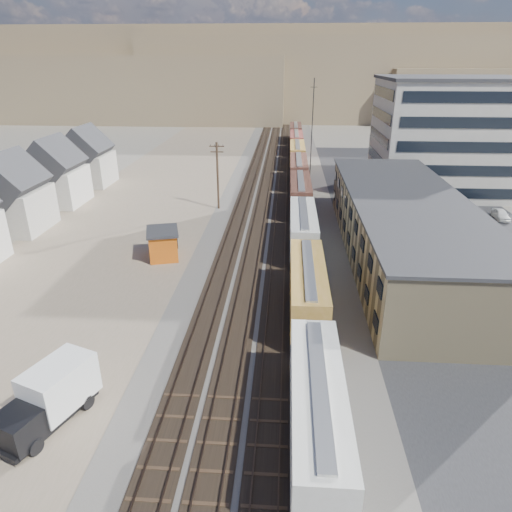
# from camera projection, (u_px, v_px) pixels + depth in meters

# --- Properties ---
(ground) EXTENTS (300.00, 300.00, 0.00)m
(ground) POSITION_uv_depth(u_px,v_px,m) (255.00, 400.00, 30.59)
(ground) COLOR #6B6356
(ground) RESTS_ON ground
(ballast_bed) EXTENTS (18.00, 200.00, 0.06)m
(ballast_bed) POSITION_uv_depth(u_px,v_px,m) (276.00, 195.00, 76.32)
(ballast_bed) COLOR #4C4742
(ballast_bed) RESTS_ON ground
(dirt_yard) EXTENTS (24.00, 180.00, 0.03)m
(dirt_yard) POSITION_uv_depth(u_px,v_px,m) (141.00, 211.00, 68.42)
(dirt_yard) COLOR #746750
(dirt_yard) RESTS_ON ground
(asphalt_lot) EXTENTS (26.00, 120.00, 0.04)m
(asphalt_lot) POSITION_uv_depth(u_px,v_px,m) (436.00, 229.00, 61.23)
(asphalt_lot) COLOR #232326
(asphalt_lot) RESTS_ON ground
(rail_tracks) EXTENTS (11.40, 200.00, 0.24)m
(rail_tracks) POSITION_uv_depth(u_px,v_px,m) (273.00, 194.00, 76.32)
(rail_tracks) COLOR black
(rail_tracks) RESTS_ON ground
(freight_train) EXTENTS (3.00, 119.74, 4.46)m
(freight_train) POSITION_uv_depth(u_px,v_px,m) (299.00, 180.00, 74.56)
(freight_train) COLOR black
(freight_train) RESTS_ON ground
(warehouse) EXTENTS (12.40, 40.40, 7.25)m
(warehouse) POSITION_uv_depth(u_px,v_px,m) (404.00, 228.00, 51.07)
(warehouse) COLOR tan
(warehouse) RESTS_ON ground
(office_tower) EXTENTS (22.60, 18.60, 18.45)m
(office_tower) POSITION_uv_depth(u_px,v_px,m) (446.00, 136.00, 75.43)
(office_tower) COLOR #9E998E
(office_tower) RESTS_ON ground
(utility_pole_north) EXTENTS (2.20, 0.32, 10.00)m
(utility_pole_north) POSITION_uv_depth(u_px,v_px,m) (218.00, 174.00, 67.43)
(utility_pole_north) COLOR #382619
(utility_pole_north) RESTS_ON ground
(radio_mast) EXTENTS (1.20, 0.16, 18.00)m
(radio_mast) POSITION_uv_depth(u_px,v_px,m) (312.00, 131.00, 81.47)
(radio_mast) COLOR black
(radio_mast) RESTS_ON ground
(hills_north) EXTENTS (265.00, 80.00, 32.00)m
(hills_north) POSITION_uv_depth(u_px,v_px,m) (285.00, 77.00, 178.57)
(hills_north) COLOR brown
(hills_north) RESTS_ON ground
(box_truck) EXTENTS (4.67, 7.17, 3.60)m
(box_truck) POSITION_uv_depth(u_px,v_px,m) (50.00, 397.00, 28.23)
(box_truck) COLOR silver
(box_truck) RESTS_ON ground
(maintenance_shed) EXTENTS (4.58, 5.29, 3.31)m
(maintenance_shed) POSITION_uv_depth(u_px,v_px,m) (163.00, 243.00, 51.95)
(maintenance_shed) COLOR #CB5913
(maintenance_shed) RESTS_ON ground
(parked_car_blue) EXTENTS (4.20, 5.98, 1.52)m
(parked_car_blue) POSITION_uv_depth(u_px,v_px,m) (454.00, 199.00, 71.45)
(parked_car_blue) COLOR navy
(parked_car_blue) RESTS_ON ground
(parked_car_far) EXTENTS (1.92, 4.23, 1.41)m
(parked_car_far) POSITION_uv_depth(u_px,v_px,m) (501.00, 215.00, 64.59)
(parked_car_far) COLOR white
(parked_car_far) RESTS_ON ground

